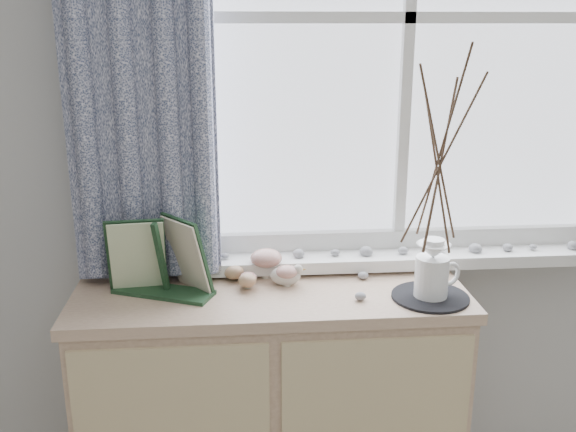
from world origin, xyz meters
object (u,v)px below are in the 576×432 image
object	(u,v)px
sideboard	(272,411)
botanical_book	(160,259)
toadstool_cluster	(269,264)
twig_pitcher	(440,156)

from	to	relation	value
sideboard	botanical_book	world-z (taller)	botanical_book
sideboard	botanical_book	xyz separation A→B (m)	(-0.32, -0.03, 0.55)
toadstool_cluster	sideboard	bearing A→B (deg)	-89.87
sideboard	botanical_book	bearing A→B (deg)	-174.96
twig_pitcher	toadstool_cluster	bearing A→B (deg)	134.89
botanical_book	twig_pitcher	size ratio (longest dim) A/B	0.47
toadstool_cluster	twig_pitcher	distance (m)	0.63
sideboard	twig_pitcher	bearing A→B (deg)	-11.70
toadstool_cluster	twig_pitcher	bearing A→B (deg)	-20.75
botanical_book	toadstool_cluster	size ratio (longest dim) A/B	1.94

